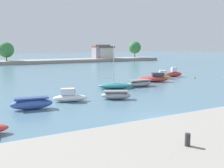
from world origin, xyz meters
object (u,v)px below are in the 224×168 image
Objects in this scene: mooring_bollard at (188,140)px; moored_boat_1 at (32,104)px; moored_boat_4 at (115,85)px; moored_boat_6 at (153,78)px; moored_boat_5 at (140,83)px; moored_boat_7 at (162,76)px; moored_boat_2 at (70,97)px; moored_boat_3 at (116,95)px; mooring_buoy_0 at (195,78)px; moored_boat_8 at (174,74)px.

mooring_bollard is 0.12× the size of moored_boat_1.
moored_boat_4 is 9.93m from moored_boat_6.
moored_boat_5 is 10.99m from moored_boat_7.
moored_boat_2 is 10.40m from moored_boat_4.
mooring_bollard is at bearing -84.96° from moored_boat_3.
moored_boat_2 is at bearing -158.81° from moored_boat_5.
mooring_bollard reaches higher than mooring_buoy_0.
mooring_bollard is 0.12× the size of moored_boat_2.
moored_boat_5 reaches higher than moored_boat_3.
moored_boat_5 is 1.29× the size of moored_boat_7.
mooring_bollard reaches higher than moored_boat_5.
moored_boat_4 is at bearing -142.83° from moored_boat_8.
moored_boat_6 reaches higher than mooring_buoy_0.
moored_boat_4 is (3.64, 6.68, -0.04)m from moored_boat_3.
moored_boat_7 is (27.03, 12.83, 0.00)m from moored_boat_1.
mooring_bollard reaches higher than moored_boat_1.
moored_boat_5 is 15.17m from moored_boat_8.
moored_boat_4 is 1.39× the size of moored_boat_5.
mooring_buoy_0 is at bearing 23.98° from moored_boat_1.
moored_boat_4 is at bearing -134.76° from moored_boat_6.
mooring_bollard reaches higher than moored_boat_2.
moored_boat_7 is at bearing 32.73° from moored_boat_1.
mooring_buoy_0 is (14.77, 2.82, -0.33)m from moored_boat_5.
moored_boat_2 is 14.21m from moored_boat_5.
moored_boat_6 is (20.61, 29.02, -2.12)m from mooring_bollard.
moored_boat_4 reaches higher than mooring_buoy_0.
moored_boat_3 is (9.84, 0.32, -0.09)m from moored_boat_1.
moored_boat_7 is at bearing 44.48° from moored_boat_2.
moored_boat_2 is 0.66× the size of moored_boat_4.
moored_boat_6 is (13.07, 9.81, 0.10)m from moored_boat_3.
mooring_buoy_0 is (19.05, 2.73, -0.28)m from moored_boat_4.
moored_boat_7 is at bearing -147.80° from moored_boat_8.
moored_boat_3 is at bearing 3.80° from moored_boat_2.
moored_boat_3 is 11.38× the size of mooring_buoy_0.
moored_boat_6 is at bearing -139.01° from moored_boat_8.
moored_boat_4 is at bearing 178.29° from moored_boat_5.
moored_boat_4 is at bearing 87.84° from moored_boat_3.
moored_boat_2 is 29.12m from mooring_buoy_0.
moored_boat_1 is 15.20m from moored_boat_4.
mooring_buoy_0 is at bearing 43.43° from mooring_bollard.
moored_boat_3 is 0.61× the size of moored_boat_4.
moored_boat_3 is at bearing 9.19° from moored_boat_1.
moored_boat_6 is (18.35, 8.47, 0.05)m from moored_boat_2.
moored_boat_4 reaches higher than moored_boat_2.
moored_boat_4 is at bearing 66.64° from mooring_bollard.
moored_boat_6 is 1.56× the size of moored_boat_8.
moored_boat_6 is (9.43, 3.13, 0.15)m from moored_boat_4.
moored_boat_8 is 4.60m from mooring_buoy_0.
moored_boat_2 is at bearing 27.29° from moored_boat_1.
mooring_buoy_0 is (1.40, -4.35, -0.48)m from moored_boat_8.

